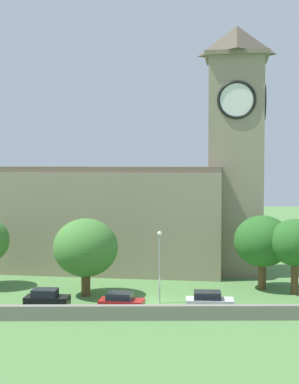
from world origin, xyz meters
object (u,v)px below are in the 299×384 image
(tree_churchyard, at_px, (262,241))
(car_white, at_px, (209,301))
(church, at_px, (145,201))
(car_black, at_px, (47,299))
(streetlamp_west_mid, at_px, (160,255))
(tree_by_tower, at_px, (295,243))
(car_red, at_px, (121,302))
(tree_riverside_west, at_px, (86,248))

(tree_churchyard, bearing_deg, car_white, -127.46)
(church, distance_m, car_black, 21.93)
(tree_churchyard, bearing_deg, streetlamp_west_mid, -152.80)
(church, height_order, car_white, church)
(streetlamp_west_mid, relative_size, tree_by_tower, 0.90)
(church, distance_m, car_white, 21.72)
(car_black, relative_size, streetlamp_west_mid, 0.60)
(car_black, height_order, car_white, car_black)
(car_black, xyz_separation_m, car_red, (6.91, -1.16, -0.02))
(tree_by_tower, distance_m, tree_riverside_west, 21.29)
(car_red, bearing_deg, streetlamp_west_mid, 41.33)
(church, height_order, tree_churchyard, church)
(car_black, distance_m, tree_churchyard, 23.23)
(car_white, relative_size, tree_by_tower, 0.57)
(car_black, height_order, tree_riverside_west, tree_riverside_west)
(car_white, height_order, streetlamp_west_mid, streetlamp_west_mid)
(church, height_order, tree_riverside_west, church)
(car_black, relative_size, tree_riverside_west, 0.53)
(tree_churchyard, distance_m, tree_riverside_west, 18.64)
(car_black, height_order, car_red, car_black)
(car_red, distance_m, tree_riverside_west, 8.20)
(tree_churchyard, bearing_deg, car_black, -160.45)
(car_white, bearing_deg, car_red, -179.27)
(car_red, height_order, tree_by_tower, tree_by_tower)
(car_black, distance_m, streetlamp_west_mid, 11.28)
(car_black, relative_size, car_white, 0.94)
(car_red, distance_m, car_white, 7.94)
(church, bearing_deg, tree_riverside_west, -113.94)
(church, relative_size, car_black, 7.85)
(car_red, bearing_deg, tree_churchyard, 31.08)
(tree_by_tower, bearing_deg, tree_riverside_west, -178.62)
(car_white, height_order, tree_churchyard, tree_churchyard)
(tree_by_tower, relative_size, tree_riverside_west, 0.98)
(car_red, xyz_separation_m, tree_churchyard, (14.61, 8.81, 4.23))
(streetlamp_west_mid, height_order, tree_churchyard, tree_churchyard)
(car_white, height_order, tree_by_tower, tree_by_tower)
(tree_by_tower, bearing_deg, car_black, -167.50)
(tree_by_tower, distance_m, tree_churchyard, 3.63)
(streetlamp_west_mid, relative_size, tree_churchyard, 0.88)
(church, xyz_separation_m, tree_riverside_west, (-6.00, -13.52, -3.72))
(car_white, bearing_deg, streetlamp_west_mid, 145.43)
(streetlamp_west_mid, bearing_deg, car_black, -169.39)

